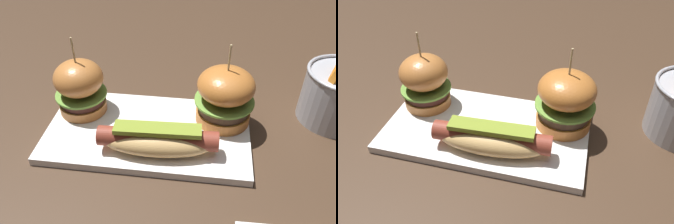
{
  "view_description": "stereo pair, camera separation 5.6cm",
  "coord_description": "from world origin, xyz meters",
  "views": [
    {
      "loc": [
        0.09,
        -0.44,
        0.4
      ],
      "look_at": [
        0.03,
        0.0,
        0.05
      ],
      "focal_mm": 36.43,
      "sensor_mm": 36.0,
      "label": 1
    },
    {
      "loc": [
        0.15,
        -0.43,
        0.4
      ],
      "look_at": [
        0.03,
        0.0,
        0.05
      ],
      "focal_mm": 36.43,
      "sensor_mm": 36.0,
      "label": 2
    }
  ],
  "objects": [
    {
      "name": "ground_plane",
      "position": [
        0.0,
        0.0,
        0.0
      ],
      "size": [
        3.0,
        3.0,
        0.0
      ],
      "primitive_type": "plane",
      "color": "#422D1E"
    },
    {
      "name": "platter_main",
      "position": [
        0.0,
        0.0,
        0.01
      ],
      "size": [
        0.35,
        0.19,
        0.01
      ],
      "primitive_type": "cube",
      "color": "white",
      "rests_on": "ground"
    },
    {
      "name": "hot_dog",
      "position": [
        0.03,
        -0.05,
        0.04
      ],
      "size": [
        0.19,
        0.07,
        0.05
      ],
      "color": "#DFAF68",
      "rests_on": "platter_main"
    },
    {
      "name": "slider_left",
      "position": [
        -0.13,
        0.04,
        0.06
      ],
      "size": [
        0.09,
        0.09,
        0.14
      ],
      "color": "#BD7236",
      "rests_on": "platter_main"
    },
    {
      "name": "slider_right",
      "position": [
        0.13,
        0.04,
        0.07
      ],
      "size": [
        0.1,
        0.1,
        0.15
      ],
      "color": "#BD6E2E",
      "rests_on": "platter_main"
    }
  ]
}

